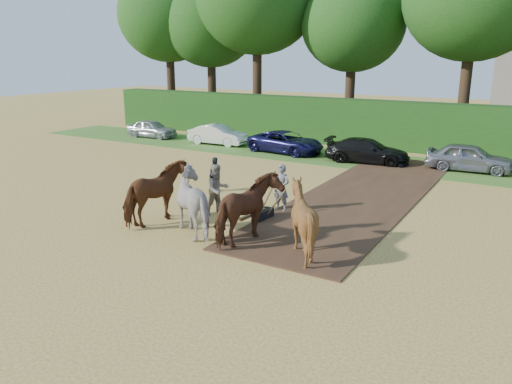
{
  "coord_description": "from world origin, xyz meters",
  "views": [
    {
      "loc": [
        7.95,
        -13.02,
        5.85
      ],
      "look_at": [
        -0.19,
        0.8,
        1.4
      ],
      "focal_mm": 35.0,
      "sensor_mm": 36.0,
      "label": 1
    }
  ],
  "objects": [
    {
      "name": "grass_verge",
      "position": [
        0.0,
        14.0,
        0.01
      ],
      "size": [
        50.0,
        5.0,
        0.03
      ],
      "primitive_type": "cube",
      "color": "#38601E",
      "rests_on": "ground"
    },
    {
      "name": "earth_strip",
      "position": [
        1.5,
        7.0,
        0.03
      ],
      "size": [
        4.5,
        17.0,
        0.05
      ],
      "primitive_type": "cube",
      "color": "#472D1C",
      "rests_on": "ground"
    },
    {
      "name": "spectator_far",
      "position": [
        -4.38,
        4.35,
        0.77
      ],
      "size": [
        0.5,
        0.94,
        1.53
      ],
      "primitive_type": "imported",
      "rotation": [
        0.0,
        0.0,
        1.72
      ],
      "color": "#242730",
      "rests_on": "ground"
    },
    {
      "name": "parked_cars",
      "position": [
        1.67,
        13.84,
        0.69
      ],
      "size": [
        36.45,
        3.15,
        1.47
      ],
      "color": "#AAADB1",
      "rests_on": "ground"
    },
    {
      "name": "ground",
      "position": [
        0.0,
        0.0,
        0.0
      ],
      "size": [
        120.0,
        120.0,
        0.0
      ],
      "primitive_type": "plane",
      "color": "gold",
      "rests_on": "ground"
    },
    {
      "name": "spectator_near",
      "position": [
        -2.44,
        1.78,
        0.95
      ],
      "size": [
        1.06,
        1.15,
        1.9
      ],
      "primitive_type": "imported",
      "rotation": [
        0.0,
        0.0,
        1.1
      ],
      "color": "#B5A58E",
      "rests_on": "ground"
    },
    {
      "name": "plough_team",
      "position": [
        -0.78,
        -0.16,
        1.09
      ],
      "size": [
        7.31,
        5.09,
        2.19
      ],
      "color": "brown",
      "rests_on": "ground"
    },
    {
      "name": "treeline",
      "position": [
        -1.69,
        21.69,
        8.97
      ],
      "size": [
        48.7,
        10.6,
        14.21
      ],
      "color": "#382616",
      "rests_on": "ground"
    },
    {
      "name": "hedgerow",
      "position": [
        0.0,
        18.5,
        1.5
      ],
      "size": [
        46.0,
        1.6,
        3.0
      ],
      "primitive_type": "cube",
      "color": "#14380F",
      "rests_on": "ground"
    }
  ]
}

